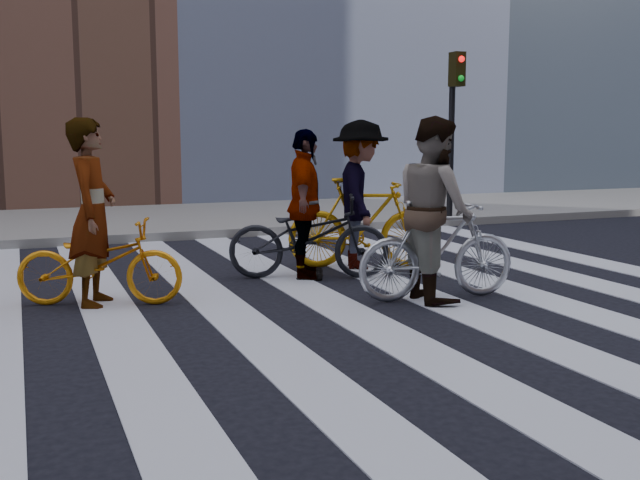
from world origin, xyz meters
TOP-DOWN VIEW (x-y plane):
  - ground at (0.00, 0.00)m, footprint 100.00×100.00m
  - sidewalk_far at (0.00, 7.50)m, footprint 100.00×5.00m
  - zebra_crosswalk at (0.00, 0.00)m, footprint 8.25×10.00m
  - traffic_signal at (4.40, 5.32)m, footprint 0.22×0.42m
  - bike_yellow_left at (-2.80, 0.60)m, footprint 1.81×1.15m
  - bike_silver_mid at (0.60, -0.49)m, footprint 1.84×0.67m
  - bike_yellow_right at (0.68, 1.54)m, footprint 2.07×1.25m
  - bike_dark_rear at (-0.25, 1.13)m, footprint 2.09×1.38m
  - rider_left at (-2.85, 0.60)m, footprint 0.68×0.82m
  - rider_mid at (0.55, -0.49)m, footprint 0.83×1.02m
  - rider_right at (0.63, 1.54)m, footprint 1.13×1.44m
  - rider_rear at (-0.30, 1.13)m, footprint 0.82×1.16m

SIDE VIEW (x-z plane):
  - ground at x=0.00m, z-range 0.00..0.00m
  - zebra_crosswalk at x=0.00m, z-range 0.00..0.01m
  - sidewalk_far at x=0.00m, z-range 0.00..0.15m
  - bike_yellow_left at x=-2.80m, z-range 0.00..0.90m
  - bike_dark_rear at x=-0.25m, z-range 0.00..1.04m
  - bike_silver_mid at x=0.60m, z-range 0.00..1.08m
  - bike_yellow_right at x=0.68m, z-range 0.00..1.20m
  - rider_rear at x=-0.30m, z-range 0.00..1.83m
  - rider_left at x=-2.85m, z-range 0.00..1.94m
  - rider_right at x=0.63m, z-range 0.00..1.96m
  - rider_mid at x=0.55m, z-range 0.00..1.96m
  - traffic_signal at x=4.40m, z-range 0.62..3.94m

